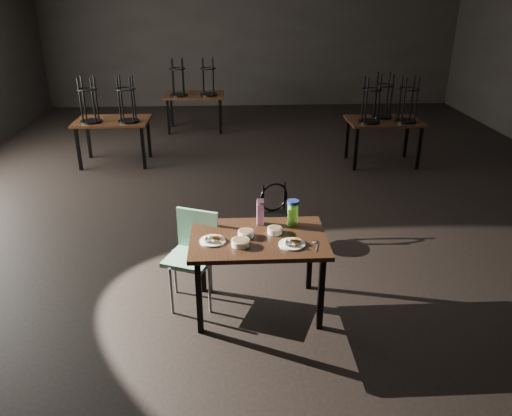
{
  "coord_description": "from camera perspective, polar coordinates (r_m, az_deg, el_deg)",
  "views": [
    {
      "loc": [
        -0.56,
        -6.63,
        2.76
      ],
      "look_at": [
        -0.33,
        -2.34,
        0.85
      ],
      "focal_mm": 35.0,
      "sensor_mm": 36.0,
      "label": 1
    }
  ],
  "objects": [
    {
      "name": "bg_table_far",
      "position": [
        10.48,
        -7.07,
        12.76
      ],
      "size": [
        1.2,
        0.8,
        1.48
      ],
      "color": "black",
      "rests_on": "ground"
    },
    {
      "name": "spoon",
      "position": [
        4.31,
        6.79,
        -3.93
      ],
      "size": [
        0.06,
        0.2,
        0.01
      ],
      "color": "silver",
      "rests_on": "main_table"
    },
    {
      "name": "main_table",
      "position": [
        4.42,
        0.27,
        -4.23
      ],
      "size": [
        1.2,
        0.8,
        0.75
      ],
      "color": "black",
      "rests_on": "ground"
    },
    {
      "name": "bg_table_right",
      "position": [
        8.58,
        14.52,
        9.88
      ],
      "size": [
        1.2,
        0.8,
        1.48
      ],
      "color": "black",
      "rests_on": "ground"
    },
    {
      "name": "plate_right",
      "position": [
        4.25,
        4.11,
        -4.0
      ],
      "size": [
        0.23,
        0.23,
        0.07
      ],
      "color": "white",
      "rests_on": "main_table"
    },
    {
      "name": "juice_carton",
      "position": [
        4.57,
        0.5,
        -0.48
      ],
      "size": [
        0.06,
        0.06,
        0.25
      ],
      "color": "#8D196C",
      "rests_on": "main_table"
    },
    {
      "name": "water_bottle",
      "position": [
        4.57,
        4.23,
        -0.48
      ],
      "size": [
        0.12,
        0.12,
        0.24
      ],
      "color": "#82E944",
      "rests_on": "main_table"
    },
    {
      "name": "bentwood_chair",
      "position": [
        5.64,
        2.42,
        -0.32
      ],
      "size": [
        0.39,
        0.39,
        0.74
      ],
      "rotation": [
        0.0,
        0.0,
        0.35
      ],
      "color": "black",
      "rests_on": "ground"
    },
    {
      "name": "bowl_far",
      "position": [
        4.44,
        2.15,
        -2.55
      ],
      "size": [
        0.13,
        0.13,
        0.05
      ],
      "color": "white",
      "rests_on": "main_table"
    },
    {
      "name": "bg_table_left",
      "position": [
        8.64,
        -16.16,
        9.61
      ],
      "size": [
        1.2,
        0.8,
        1.48
      ],
      "color": "black",
      "rests_on": "ground"
    },
    {
      "name": "school_chair",
      "position": [
        4.67,
        -7.18,
        -4.71
      ],
      "size": [
        0.53,
        0.53,
        0.88
      ],
      "rotation": [
        0.0,
        0.0,
        -0.39
      ],
      "color": "#69A484",
      "rests_on": "ground"
    },
    {
      "name": "plate_left",
      "position": [
        4.31,
        -5.02,
        -3.61
      ],
      "size": [
        0.22,
        0.22,
        0.07
      ],
      "color": "white",
      "rests_on": "main_table"
    },
    {
      "name": "room",
      "position": [
        6.67,
        1.37,
        20.28
      ],
      "size": [
        12.0,
        12.04,
        3.22
      ],
      "color": "black",
      "rests_on": "ground"
    },
    {
      "name": "bowl_big",
      "position": [
        4.23,
        -1.8,
        -3.95
      ],
      "size": [
        0.15,
        0.15,
        0.05
      ],
      "color": "white",
      "rests_on": "main_table"
    },
    {
      "name": "bowl_near",
      "position": [
        4.37,
        -1.18,
        -2.93
      ],
      "size": [
        0.14,
        0.14,
        0.05
      ],
      "color": "white",
      "rests_on": "main_table"
    }
  ]
}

